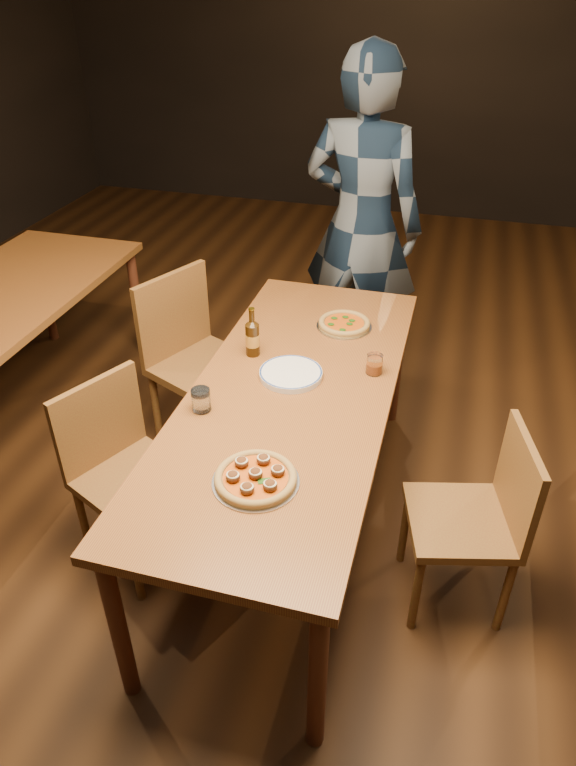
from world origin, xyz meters
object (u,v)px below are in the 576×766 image
(pizza_margherita, at_px, (344,324))
(amber_glass, at_px, (374,364))
(chair_end, at_px, (344,315))
(pizza_meatball, at_px, (256,477))
(chair_main_e, at_px, (461,520))
(water_glass, at_px, (201,400))
(chair_main_sw, at_px, (206,366))
(chair_main_nw, at_px, (135,479))
(diner, at_px, (362,226))
(table_main, at_px, (291,405))
(beer_bottle, at_px, (252,339))
(plate_stack, at_px, (291,374))

(pizza_margherita, height_order, amber_glass, amber_glass)
(chair_end, distance_m, pizza_meatball, 1.89)
(chair_main_e, distance_m, water_glass, 1.09)
(chair_main_sw, relative_size, chair_main_e, 1.16)
(chair_main_e, height_order, chair_end, chair_end)
(chair_main_sw, relative_size, water_glass, 10.58)
(chair_main_nw, xyz_separation_m, chair_main_sw, (-0.00, 0.80, 0.05))
(chair_main_e, bearing_deg, diner, -170.84)
(table_main, height_order, beer_bottle, beer_bottle)
(chair_main_sw, relative_size, beer_bottle, 4.41)
(chair_main_sw, xyz_separation_m, pizza_margherita, (0.67, 0.12, 0.28))
(chair_main_sw, distance_m, beer_bottle, 0.53)
(chair_end, xyz_separation_m, plate_stack, (-0.00, -1.21, 0.33))
(chair_main_e, relative_size, diner, 0.44)
(pizza_meatball, distance_m, pizza_margherita, 1.13)
(chair_end, relative_size, pizza_margherita, 3.29)
(pizza_margherita, distance_m, diner, 0.85)
(table_main, relative_size, beer_bottle, 9.07)
(plate_stack, bearing_deg, pizza_margherita, 74.81)
(chair_main_sw, bearing_deg, pizza_margherita, -55.67)
(chair_main_nw, distance_m, beer_bottle, 0.77)
(table_main, bearing_deg, chair_main_nw, -149.26)
(table_main, height_order, chair_main_sw, chair_main_sw)
(pizza_meatball, bearing_deg, table_main, 92.75)
(amber_glass, bearing_deg, chair_end, 106.88)
(chair_main_nw, height_order, chair_main_sw, chair_main_sw)
(chair_main_sw, height_order, beer_bottle, chair_main_sw)
(water_glass, xyz_separation_m, amber_glass, (0.60, 0.44, -0.00))
(table_main, relative_size, plate_stack, 7.59)
(chair_main_nw, distance_m, water_glass, 0.47)
(amber_glass, bearing_deg, plate_stack, -159.77)
(chair_main_nw, xyz_separation_m, pizza_meatball, (0.60, -0.21, 0.34))
(chair_main_nw, bearing_deg, pizza_margherita, -11.22)
(chair_main_sw, height_order, pizza_meatball, chair_main_sw)
(pizza_meatball, bearing_deg, plate_stack, 94.90)
(chair_main_nw, xyz_separation_m, chair_main_e, (1.30, 0.13, -0.01))
(chair_main_e, xyz_separation_m, amber_glass, (-0.43, 0.43, 0.37))
(chair_end, height_order, amber_glass, chair_end)
(chair_main_nw, distance_m, chair_end, 1.73)
(pizza_margherita, bearing_deg, chair_main_nw, -126.12)
(chair_end, bearing_deg, chair_main_e, -48.44)
(table_main, distance_m, beer_bottle, 0.36)
(table_main, relative_size, pizza_meatball, 6.81)
(pizza_meatball, xyz_separation_m, pizza_margherita, (0.07, 1.13, -0.00))
(chair_main_nw, bearing_deg, water_glass, -40.71)
(table_main, xyz_separation_m, chair_main_nw, (-0.57, -0.34, -0.24))
(amber_glass, bearing_deg, pizza_meatball, -109.50)
(table_main, xyz_separation_m, amber_glass, (0.30, 0.22, 0.11))
(chair_main_sw, distance_m, plate_stack, 0.71)
(chair_main_e, xyz_separation_m, chair_end, (-0.76, 1.51, 0.01))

